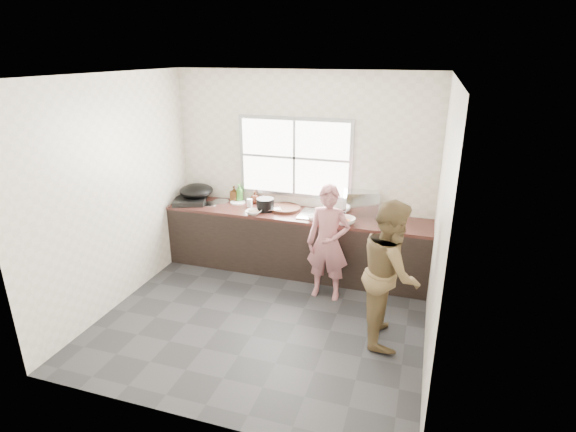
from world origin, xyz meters
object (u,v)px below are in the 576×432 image
(glass_jar, at_px, (250,203))
(pot_lid_left, at_px, (209,204))
(bowl_mince, at_px, (254,212))
(bottle_brown_short, at_px, (255,198))
(burner, at_px, (190,201))
(black_pot, at_px, (265,205))
(bottle_green, at_px, (240,193))
(dish_rack, at_px, (361,202))
(plate_food, at_px, (238,202))
(bottle_brown_tall, at_px, (234,194))
(bowl_crabs, at_px, (345,222))
(woman, at_px, (328,247))
(bowl_held, at_px, (315,217))
(person_side, at_px, (390,272))
(cutting_board, at_px, (285,208))
(pot_lid_right, at_px, (221,201))
(wok, at_px, (196,191))

(glass_jar, height_order, pot_lid_left, glass_jar)
(bowl_mince, bearing_deg, bottle_brown_short, 109.14)
(bottle_brown_short, distance_m, burner, 0.94)
(bowl_mince, bearing_deg, black_pot, 59.08)
(bottle_green, distance_m, dish_rack, 1.75)
(plate_food, distance_m, bottle_brown_tall, 0.14)
(bottle_green, height_order, dish_rack, dish_rack)
(pot_lid_left, bearing_deg, bottle_green, 34.90)
(bowl_crabs, bearing_deg, woman, -111.43)
(bowl_held, distance_m, bottle_brown_short, 1.07)
(person_side, height_order, plate_food, person_side)
(bottle_brown_short, bearing_deg, glass_jar, -94.73)
(bottle_brown_short, height_order, dish_rack, dish_rack)
(bowl_mince, bearing_deg, plate_food, 136.64)
(glass_jar, xyz_separation_m, pot_lid_left, (-0.59, -0.08, -0.05))
(cutting_board, distance_m, dish_rack, 1.03)
(burner, distance_m, pot_lid_right, 0.44)
(bowl_crabs, relative_size, bottle_brown_tall, 1.05)
(glass_jar, bearing_deg, bowl_crabs, -10.72)
(cutting_board, relative_size, wok, 0.87)
(bottle_brown_short, xyz_separation_m, wok, (-0.85, -0.15, 0.07))
(bowl_held, xyz_separation_m, wok, (-1.84, 0.26, 0.12))
(cutting_board, relative_size, bottle_brown_tall, 2.08)
(cutting_board, distance_m, bottle_brown_short, 0.53)
(bottle_brown_tall, distance_m, pot_lid_left, 0.39)
(woman, height_order, plate_food, woman)
(person_side, height_order, bowl_held, person_side)
(cutting_board, relative_size, pot_lid_left, 1.79)
(bottle_brown_tall, xyz_separation_m, burner, (-0.57, -0.28, -0.07))
(woman, height_order, bowl_held, woman)
(woman, bearing_deg, pot_lid_right, 160.11)
(bowl_mince, distance_m, plate_food, 0.54)
(bowl_held, xyz_separation_m, bottle_brown_tall, (-1.31, 0.42, 0.07))
(person_side, height_order, bowl_mince, person_side)
(black_pot, xyz_separation_m, pot_lid_left, (-0.86, 0.01, -0.08))
(plate_food, bearing_deg, bottle_brown_short, 16.60)
(wok, bearing_deg, pot_lid_left, -21.70)
(person_side, xyz_separation_m, bottle_brown_tall, (-2.38, 1.44, 0.19))
(bowl_mince, distance_m, bottle_brown_tall, 0.65)
(bowl_mince, xyz_separation_m, bottle_brown_tall, (-0.48, 0.44, 0.08))
(bowl_crabs, height_order, bottle_brown_tall, bottle_brown_tall)
(glass_jar, xyz_separation_m, wok, (-0.84, 0.02, 0.10))
(black_pot, bearing_deg, burner, -179.46)
(cutting_board, distance_m, plate_food, 0.75)
(woman, distance_m, glass_jar, 1.43)
(dish_rack, bearing_deg, burner, 167.94)
(bowl_held, distance_m, bottle_green, 1.30)
(bowl_mince, distance_m, dish_rack, 1.44)
(black_pot, height_order, pot_lid_right, black_pot)
(person_side, bearing_deg, pot_lid_right, 52.33)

